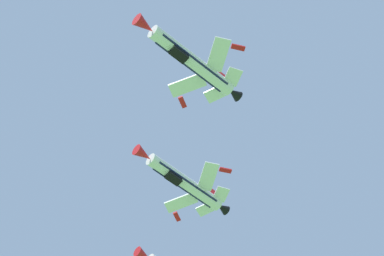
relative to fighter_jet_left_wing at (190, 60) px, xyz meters
name	(u,v)px	position (x,y,z in m)	size (l,w,h in m)	color
fighter_jet_left_wing	(190,60)	(0.00, 0.00, 0.00)	(10.11, 15.29, 4.39)	white
fighter_jet_right_wing	(183,181)	(-9.36, 17.99, 1.28)	(10.07, 15.29, 4.38)	white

